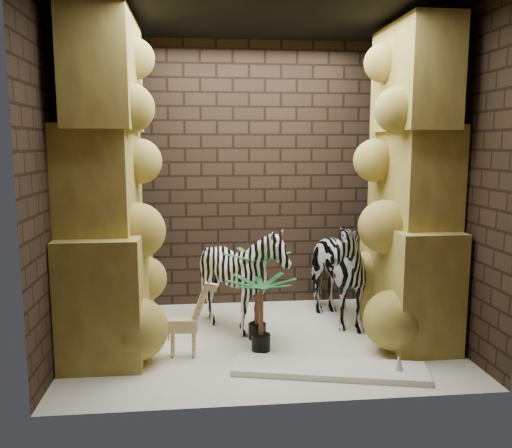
{
  "coord_description": "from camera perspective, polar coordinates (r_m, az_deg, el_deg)",
  "views": [
    {
      "loc": [
        -0.57,
        -4.8,
        1.86
      ],
      "look_at": [
        -0.04,
        0.15,
        1.11
      ],
      "focal_mm": 37.23,
      "sensor_mm": 36.0,
      "label": 1
    }
  ],
  "objects": [
    {
      "name": "wall_back",
      "position": [
        6.09,
        -0.75,
        5.22
      ],
      "size": [
        3.5,
        0.0,
        3.5
      ],
      "primitive_type": "plane",
      "rotation": [
        1.57,
        0.0,
        0.0
      ],
      "color": "black",
      "rests_on": "ground"
    },
    {
      "name": "zebra_right",
      "position": [
        5.56,
        7.91,
        -4.0
      ],
      "size": [
        0.82,
        1.21,
        1.31
      ],
      "primitive_type": "imported",
      "rotation": [
        0.0,
        0.0,
        0.22
      ],
      "color": "white",
      "rests_on": "floor"
    },
    {
      "name": "wall_left",
      "position": [
        4.96,
        -19.92,
        3.93
      ],
      "size": [
        0.0,
        3.0,
        3.0
      ],
      "primitive_type": "plane",
      "rotation": [
        1.57,
        0.0,
        1.57
      ],
      "color": "black",
      "rests_on": "ground"
    },
    {
      "name": "giraffe_toy",
      "position": [
        4.75,
        -7.87,
        -9.87
      ],
      "size": [
        0.38,
        0.16,
        0.72
      ],
      "primitive_type": null,
      "rotation": [
        0.0,
        0.0,
        -0.1
      ],
      "color": "beige",
      "rests_on": "floor"
    },
    {
      "name": "wall_front",
      "position": [
        3.62,
        2.98,
        2.89
      ],
      "size": [
        3.5,
        0.0,
        3.5
      ],
      "primitive_type": "plane",
      "rotation": [
        -1.57,
        0.0,
        0.0
      ],
      "color": "black",
      "rests_on": "ground"
    },
    {
      "name": "zebra_left",
      "position": [
        5.24,
        -1.5,
        -6.46
      ],
      "size": [
        0.97,
        1.16,
        0.99
      ],
      "primitive_type": "imported",
      "rotation": [
        0.0,
        0.0,
        -0.08
      ],
      "color": "white",
      "rests_on": "floor"
    },
    {
      "name": "rock_pillar_left",
      "position": [
        4.89,
        -15.92,
        4.06
      ],
      "size": [
        0.68,
        1.3,
        3.0
      ],
      "primitive_type": null,
      "color": "gold",
      "rests_on": "floor"
    },
    {
      "name": "floor",
      "position": [
        5.18,
        0.62,
        -12.42
      ],
      "size": [
        3.5,
        3.5,
        0.0
      ],
      "primitive_type": "plane",
      "color": "white",
      "rests_on": "ground"
    },
    {
      "name": "palm_back",
      "position": [
        4.84,
        0.54,
        -9.62
      ],
      "size": [
        0.36,
        0.36,
        0.69
      ],
      "primitive_type": null,
      "color": "#186129",
      "rests_on": "floor"
    },
    {
      "name": "rock_pillar_right",
      "position": [
        5.21,
        16.39,
        4.3
      ],
      "size": [
        0.58,
        1.25,
        3.0
      ],
      "primitive_type": null,
      "color": "gold",
      "rests_on": "floor"
    },
    {
      "name": "wall_right",
      "position": [
        5.35,
        19.66,
        4.25
      ],
      "size": [
        0.0,
        3.0,
        3.0
      ],
      "primitive_type": "plane",
      "rotation": [
        1.57,
        0.0,
        -1.57
      ],
      "color": "black",
      "rests_on": "ground"
    },
    {
      "name": "surfboard",
      "position": [
        4.57,
        7.86,
        -15.17
      ],
      "size": [
        1.63,
        0.75,
        0.05
      ],
      "primitive_type": "cube",
      "rotation": [
        0.0,
        0.0,
        -0.23
      ],
      "color": "white",
      "rests_on": "floor"
    },
    {
      "name": "ceiling",
      "position": [
        4.97,
        0.68,
        21.87
      ],
      "size": [
        3.5,
        3.5,
        0.0
      ],
      "primitive_type": "plane",
      "rotation": [
        3.14,
        0.0,
        0.0
      ],
      "color": "black",
      "rests_on": "ground"
    },
    {
      "name": "palm_front",
      "position": [
        5.1,
        0.14,
        -7.61
      ],
      "size": [
        0.36,
        0.36,
        0.87
      ],
      "primitive_type": null,
      "color": "#186129",
      "rests_on": "floor"
    }
  ]
}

